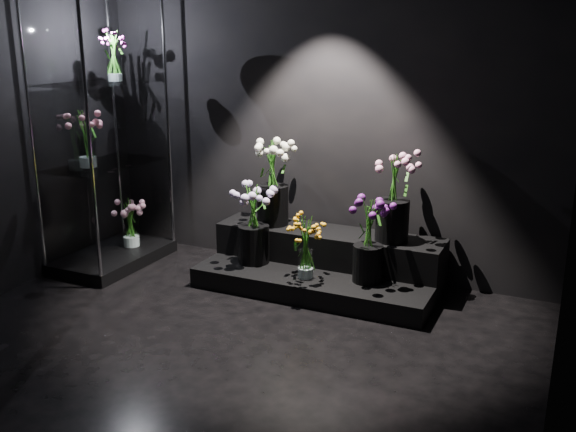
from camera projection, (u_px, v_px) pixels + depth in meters
The scene contains 13 objects.
floor at pixel (191, 368), 3.91m from camera, with size 4.00×4.00×0.00m, color black.
wall_back at pixel (318, 106), 5.28m from camera, with size 4.00×4.00×0.00m, color black.
wall_right at pixel (576, 172), 2.72m from camera, with size 4.00×4.00×0.00m, color black.
display_riser at pixel (323, 264), 5.20m from camera, with size 1.89×0.84×0.42m.
display_case at pixel (104, 134), 5.40m from camera, with size 0.63×1.05×2.31m.
bouquet_orange_bells at pixel (306, 247), 4.87m from camera, with size 0.33×0.33×0.48m.
bouquet_lilac at pixel (253, 219), 5.18m from camera, with size 0.45×0.45×0.65m.
bouquet_purple at pixel (369, 236), 4.77m from camera, with size 0.37×0.37×0.66m.
bouquet_cream_roses at pixel (273, 178), 5.32m from camera, with size 0.45×0.45×0.70m.
bouquet_pink_roses at pixel (393, 193), 4.88m from camera, with size 0.44×0.44×0.67m.
bouquet_case_pink at pixel (86, 138), 5.26m from camera, with size 0.33×0.33×0.47m.
bouquet_case_magenta at pixel (114, 56), 5.33m from camera, with size 0.28×0.28×0.41m.
bouquet_case_base_pink at pixel (130, 221), 5.78m from camera, with size 0.34×0.34×0.44m.
Camera 1 is at (2.02, -2.93, 1.96)m, focal length 40.00 mm.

